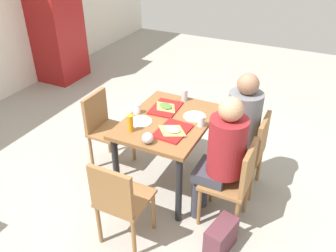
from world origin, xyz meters
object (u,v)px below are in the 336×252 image
object	(u,v)px
plastic_cup_a	(137,109)
soda_can	(185,95)
paper_plate_near_edge	(195,116)
handbag	(221,237)
chair_near_right	(250,148)
plastic_cup_b	(201,121)
pizza_slice_a	(172,130)
chair_near_left	(235,179)
person_in_red	(222,152)
drink_fridge	(56,23)
pizza_slice_b	(166,106)
foil_bundle	(148,138)
chair_far_side	(104,125)
paper_plate_center	(141,121)
main_table	(168,129)
tray_red_far	(165,108)
chair_left_end	(119,199)
condiment_bottle	(130,123)
tray_red_near	(173,131)
person_in_brown_jacket	(239,123)

from	to	relation	value
plastic_cup_a	soda_can	bearing A→B (deg)	-33.60
paper_plate_near_edge	handbag	xyz separation A→B (m)	(-0.77, -0.57, -0.63)
chair_near_right	handbag	distance (m)	0.94
plastic_cup_b	pizza_slice_a	bearing A→B (deg)	137.89
paper_plate_near_edge	pizza_slice_a	bearing A→B (deg)	166.97
chair_near_left	person_in_red	bearing A→B (deg)	90.00
soda_can	drink_fridge	size ratio (longest dim) A/B	0.06
plastic_cup_a	chair_near_left	bearing A→B (deg)	-101.98
soda_can	pizza_slice_a	bearing A→B (deg)	-166.47
person_in_red	pizza_slice_b	distance (m)	0.87
foil_bundle	chair_near_right	bearing A→B (deg)	-47.00
chair_near_left	soda_can	size ratio (longest dim) A/B	6.97
chair_far_side	person_in_red	distance (m)	1.45
paper_plate_center	main_table	bearing A→B (deg)	-53.88
pizza_slice_a	drink_fridge	size ratio (longest dim) A/B	0.13
paper_plate_near_edge	tray_red_far	bearing A→B (deg)	85.50
pizza_slice_b	soda_can	distance (m)	0.28
chair_near_right	pizza_slice_b	world-z (taller)	chair_near_right
foil_bundle	chair_left_end	bearing A→B (deg)	177.59
paper_plate_center	foil_bundle	bearing A→B (deg)	-140.81
tray_red_far	plastic_cup_a	xyz separation A→B (m)	(-0.21, 0.21, 0.04)
pizza_slice_a	handbag	bearing A→B (deg)	-122.51
chair_far_side	pizza_slice_b	world-z (taller)	chair_far_side
chair_near_left	chair_far_side	world-z (taller)	same
condiment_bottle	chair_left_end	bearing A→B (deg)	-159.30
tray_red_far	condiment_bottle	size ratio (longest dim) A/B	2.25
plastic_cup_b	chair_near_left	bearing A→B (deg)	-122.92
tray_red_near	paper_plate_center	world-z (taller)	tray_red_near
condiment_bottle	plastic_cup_a	bearing A→B (deg)	20.49
chair_left_end	handbag	xyz separation A→B (m)	(0.29, -0.79, -0.36)
soda_can	main_table	bearing A→B (deg)	-177.48
soda_can	handbag	size ratio (longest dim) A/B	0.38
tray_red_far	foil_bundle	size ratio (longest dim) A/B	3.60
handbag	tray_red_near	bearing A→B (deg)	56.75
person_in_brown_jacket	tray_red_far	world-z (taller)	person_in_brown_jacket
person_in_brown_jacket	handbag	bearing A→B (deg)	-169.82
pizza_slice_b	handbag	bearing A→B (deg)	-131.36
chair_far_side	plastic_cup_a	world-z (taller)	plastic_cup_a
handbag	person_in_brown_jacket	bearing A→B (deg)	10.18
paper_plate_near_edge	drink_fridge	world-z (taller)	drink_fridge
handbag	main_table	bearing A→B (deg)	52.28
person_in_red	chair_left_end	bearing A→B (deg)	135.51
tray_red_near	condiment_bottle	size ratio (longest dim) A/B	2.25
chair_left_end	plastic_cup_a	distance (m)	0.99
main_table	person_in_brown_jacket	distance (m)	0.69
handbag	drink_fridge	world-z (taller)	drink_fridge
chair_near_left	chair_far_side	bearing A→B (deg)	80.44
condiment_bottle	person_in_red	bearing A→B (deg)	-84.73
handbag	pizza_slice_b	bearing A→B (deg)	48.64
person_in_red	foil_bundle	xyz separation A→B (m)	(-0.18, 0.61, 0.07)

